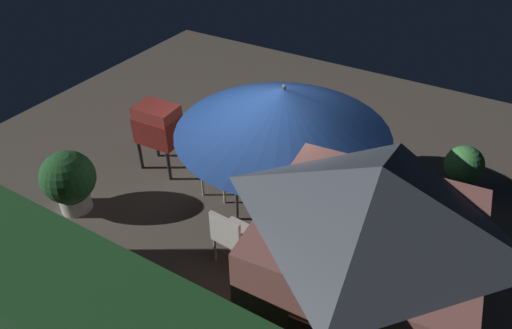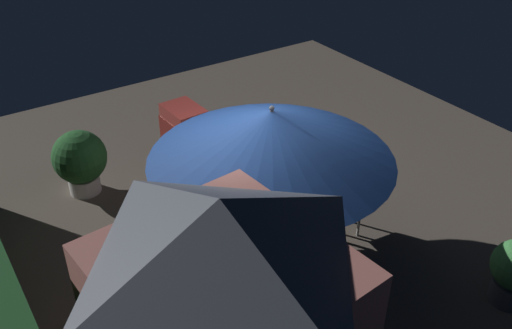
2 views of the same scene
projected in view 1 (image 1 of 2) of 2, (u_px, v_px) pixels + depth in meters
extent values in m
plane|color=brown|center=(251.00, 199.00, 7.25)|extent=(11.00, 11.00, 0.00)
cube|color=#1E4C23|center=(55.00, 328.00, 4.20)|extent=(6.04, 0.88, 2.08)
cube|color=#B26B60|center=(356.00, 294.00, 4.53)|extent=(2.01, 1.92, 2.04)
pyramid|color=#4C515B|center=(377.00, 194.00, 3.76)|extent=(2.13, 2.03, 0.57)
cylinder|color=#47423D|center=(281.00, 172.00, 6.55)|extent=(1.33, 1.33, 0.04)
cylinder|color=#3C3834|center=(321.00, 186.00, 6.92)|extent=(0.05, 0.05, 0.75)
cylinder|color=#3C3834|center=(268.00, 168.00, 7.30)|extent=(0.05, 0.05, 0.75)
cylinder|color=#3C3834|center=(294.00, 223.00, 6.27)|extent=(0.05, 0.05, 0.75)
cylinder|color=#3C3834|center=(237.00, 201.00, 6.65)|extent=(0.05, 0.05, 0.75)
cylinder|color=#4C4C51|center=(281.00, 156.00, 6.38)|extent=(0.04, 0.04, 2.10)
cone|color=navy|center=(283.00, 110.00, 5.94)|extent=(2.92, 2.92, 0.63)
sphere|color=#4C4C51|center=(284.00, 87.00, 5.74)|extent=(0.06, 0.06, 0.06)
cube|color=maroon|center=(159.00, 129.00, 7.47)|extent=(0.72, 0.53, 0.45)
cube|color=maroon|center=(156.00, 112.00, 7.27)|extent=(0.69, 0.51, 0.20)
cylinder|color=#262628|center=(185.00, 153.00, 7.79)|extent=(0.06, 0.06, 0.55)
cylinder|color=#262628|center=(157.00, 143.00, 8.04)|extent=(0.06, 0.06, 0.55)
cylinder|color=#262628|center=(169.00, 166.00, 7.49)|extent=(0.06, 0.06, 0.55)
cylinder|color=#262628|center=(140.00, 155.00, 7.75)|extent=(0.06, 0.06, 0.55)
cube|color=silver|center=(339.00, 228.00, 6.09)|extent=(0.57, 0.57, 0.06)
cube|color=silver|center=(354.00, 223.00, 5.84)|extent=(0.18, 0.46, 0.45)
cylinder|color=#AFABA3|center=(340.00, 255.00, 6.00)|extent=(0.04, 0.04, 0.45)
cylinder|color=#AFABA3|center=(358.00, 240.00, 6.22)|extent=(0.04, 0.04, 0.45)
cylinder|color=#AFABA3|center=(317.00, 239.00, 6.23)|extent=(0.04, 0.04, 0.45)
cylinder|color=#AFABA3|center=(335.00, 225.00, 6.45)|extent=(0.04, 0.04, 0.45)
cube|color=silver|center=(318.00, 157.00, 7.41)|extent=(0.52, 0.52, 0.06)
cube|color=silver|center=(326.00, 139.00, 7.41)|extent=(0.46, 0.11, 0.45)
cylinder|color=#AFABA3|center=(333.00, 166.00, 7.57)|extent=(0.04, 0.04, 0.45)
cylinder|color=#AFABA3|center=(313.00, 158.00, 7.77)|extent=(0.04, 0.04, 0.45)
cylinder|color=#AFABA3|center=(321.00, 178.00, 7.32)|extent=(0.04, 0.04, 0.45)
cylinder|color=#AFABA3|center=(300.00, 169.00, 7.51)|extent=(0.04, 0.04, 0.45)
cube|color=silver|center=(219.00, 170.00, 7.13)|extent=(0.48, 0.48, 0.06)
cube|color=silver|center=(207.00, 154.00, 7.07)|extent=(0.07, 0.46, 0.45)
cylinder|color=#AFABA3|center=(216.00, 170.00, 7.48)|extent=(0.04, 0.04, 0.45)
cylinder|color=#AFABA3|center=(202.00, 184.00, 7.19)|extent=(0.04, 0.04, 0.45)
cylinder|color=#AFABA3|center=(237.00, 177.00, 7.33)|extent=(0.04, 0.04, 0.45)
cylinder|color=#AFABA3|center=(224.00, 192.00, 7.05)|extent=(0.04, 0.04, 0.45)
cube|color=silver|center=(235.00, 234.00, 6.00)|extent=(0.49, 0.49, 0.06)
cube|color=silver|center=(225.00, 231.00, 5.73)|extent=(0.46, 0.08, 0.45)
cylinder|color=#AFABA3|center=(215.00, 249.00, 6.09)|extent=(0.04, 0.04, 0.45)
cylinder|color=#AFABA3|center=(239.00, 262.00, 5.91)|extent=(0.04, 0.04, 0.45)
cylinder|color=#AFABA3|center=(233.00, 231.00, 6.36)|extent=(0.04, 0.04, 0.45)
cylinder|color=#AFABA3|center=(257.00, 243.00, 6.18)|extent=(0.04, 0.04, 0.45)
cylinder|color=#4C4C51|center=(457.00, 184.00, 7.31)|extent=(0.43, 0.43, 0.30)
sphere|color=#3D8442|center=(464.00, 164.00, 7.07)|extent=(0.59, 0.59, 0.59)
cylinder|color=silver|center=(76.00, 202.00, 7.00)|extent=(0.47, 0.47, 0.27)
sphere|color=#235628|center=(68.00, 177.00, 6.71)|extent=(0.80, 0.80, 0.80)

